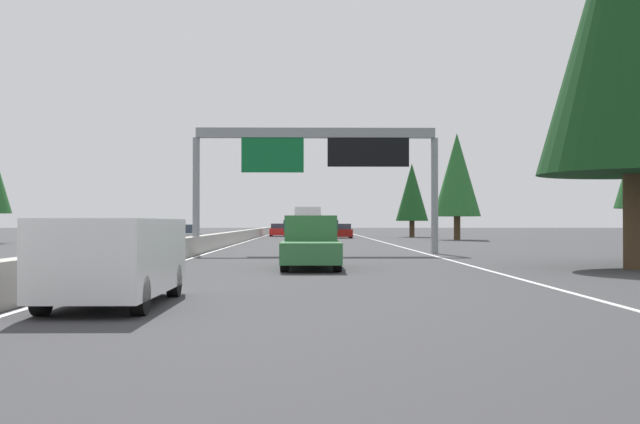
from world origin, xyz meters
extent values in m
plane|color=#38383A|center=(60.00, 0.00, 0.00)|extent=(320.00, 320.00, 0.00)
cube|color=#ADAAA3|center=(80.00, 0.30, 0.45)|extent=(180.00, 0.56, 0.90)
cube|color=silver|center=(70.00, -11.52, 0.01)|extent=(160.00, 0.16, 0.01)
cube|color=silver|center=(70.00, -0.25, 0.01)|extent=(160.00, 0.16, 0.01)
cylinder|color=gray|center=(37.38, 0.30, 2.99)|extent=(0.36, 0.36, 5.98)
cylinder|color=gray|center=(37.38, -12.02, 2.99)|extent=(0.36, 0.36, 5.98)
cube|color=gray|center=(37.38, -5.86, 6.23)|extent=(0.50, 12.32, 0.50)
cube|color=#0C602D|center=(37.23, -3.64, 5.13)|extent=(0.12, 3.20, 1.90)
cube|color=black|center=(37.23, -8.57, 5.23)|extent=(0.16, 4.20, 1.50)
cube|color=white|center=(12.56, -1.73, 0.97)|extent=(5.00, 1.95, 1.44)
cube|color=#2D3847|center=(10.26, -1.73, 1.22)|extent=(0.08, 1.48, 0.56)
cylinder|color=black|center=(14.26, -0.88, 0.35)|extent=(0.70, 0.24, 0.70)
cylinder|color=black|center=(14.26, -2.59, 0.35)|extent=(0.70, 0.24, 0.70)
cylinder|color=black|center=(10.86, -0.88, 0.35)|extent=(0.70, 0.24, 0.70)
cylinder|color=black|center=(10.86, -2.59, 0.35)|extent=(0.70, 0.24, 0.70)
cube|color=#2D6B38|center=(24.51, -5.59, 0.61)|extent=(5.60, 2.00, 0.70)
cube|color=#2D6B38|center=(25.52, -5.59, 1.41)|extent=(2.24, 1.84, 0.90)
cube|color=#2D3847|center=(25.52, -5.59, 1.50)|extent=(2.02, 1.92, 0.41)
cylinder|color=black|center=(26.36, -4.73, 0.40)|extent=(0.80, 0.28, 0.80)
cylinder|color=black|center=(26.36, -6.45, 0.40)|extent=(0.80, 0.28, 0.80)
cylinder|color=black|center=(22.66, -4.73, 0.40)|extent=(0.80, 0.28, 0.80)
cylinder|color=black|center=(22.66, -6.45, 0.40)|extent=(0.80, 0.28, 0.80)
cube|color=white|center=(77.81, -5.38, 1.65)|extent=(11.50, 2.50, 2.90)
cube|color=#2D3847|center=(77.81, -5.38, 2.01)|extent=(11.04, 2.55, 0.84)
cylinder|color=black|center=(81.83, -4.28, 0.50)|extent=(1.00, 0.30, 1.00)
cylinder|color=black|center=(81.83, -6.48, 0.50)|extent=(1.00, 0.30, 1.00)
cylinder|color=black|center=(73.78, -4.28, 0.50)|extent=(1.00, 0.30, 1.00)
cylinder|color=black|center=(73.78, -6.48, 0.50)|extent=(1.00, 0.30, 1.00)
cube|color=red|center=(86.89, -1.93, 0.53)|extent=(4.40, 1.80, 0.76)
cube|color=#2D3847|center=(86.67, -1.93, 1.19)|extent=(2.46, 1.51, 0.56)
cylinder|color=black|center=(88.30, -1.14, 0.32)|extent=(0.64, 0.22, 0.64)
cylinder|color=black|center=(88.30, -2.72, 0.32)|extent=(0.64, 0.22, 0.64)
cylinder|color=black|center=(85.48, -1.14, 0.32)|extent=(0.64, 0.22, 0.64)
cylinder|color=black|center=(85.48, -2.72, 0.32)|extent=(0.64, 0.22, 0.64)
cube|color=black|center=(108.44, -8.79, 0.53)|extent=(4.40, 1.80, 0.76)
cube|color=#2D3847|center=(108.22, -8.79, 1.19)|extent=(2.46, 1.51, 0.56)
cylinder|color=black|center=(109.85, -8.00, 0.32)|extent=(0.64, 0.22, 0.64)
cylinder|color=black|center=(109.85, -9.58, 0.32)|extent=(0.64, 0.22, 0.64)
cylinder|color=black|center=(107.04, -8.00, 0.32)|extent=(0.64, 0.22, 0.64)
cylinder|color=black|center=(107.04, -9.58, 0.32)|extent=(0.64, 0.22, 0.64)
cube|color=maroon|center=(77.10, -8.99, 0.53)|extent=(4.40, 1.80, 0.76)
cube|color=#2D3847|center=(76.88, -8.99, 1.19)|extent=(2.46, 1.51, 0.56)
cylinder|color=black|center=(78.50, -8.20, 0.32)|extent=(0.64, 0.22, 0.64)
cylinder|color=black|center=(78.50, -9.78, 0.32)|extent=(0.64, 0.22, 0.64)
cylinder|color=black|center=(75.69, -8.20, 0.32)|extent=(0.64, 0.22, 0.64)
cylinder|color=black|center=(75.69, -9.78, 0.32)|extent=(0.64, 0.22, 0.64)
cube|color=silver|center=(49.36, 2.85, 0.53)|extent=(4.40, 1.80, 0.76)
cube|color=#2D3847|center=(49.14, 2.85, 1.19)|extent=(2.46, 1.51, 0.56)
cylinder|color=black|center=(50.76, 3.64, 0.32)|extent=(0.64, 0.22, 0.64)
cylinder|color=black|center=(50.76, 2.06, 0.32)|extent=(0.64, 0.22, 0.64)
cylinder|color=black|center=(47.95, 3.64, 0.32)|extent=(0.64, 0.22, 0.64)
cylinder|color=black|center=(47.95, 2.06, 0.32)|extent=(0.64, 0.22, 0.64)
cylinder|color=#4C3823|center=(23.94, -16.73, 1.64)|extent=(0.72, 0.72, 3.28)
cone|color=#143D19|center=(23.94, -16.73, 9.10)|extent=(6.56, 6.56, 11.63)
cylinder|color=#4C3823|center=(68.37, -19.09, 1.08)|extent=(0.60, 0.60, 2.16)
cone|color=#236028|center=(68.37, -19.09, 5.99)|extent=(4.32, 4.32, 7.66)
cylinder|color=#4C3823|center=(81.64, -16.70, 0.88)|extent=(0.55, 0.55, 1.77)
cone|color=#194C1E|center=(81.64, -16.70, 4.90)|extent=(3.53, 3.53, 6.27)
camera|label=1|loc=(-2.71, -5.54, 1.62)|focal=43.68mm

